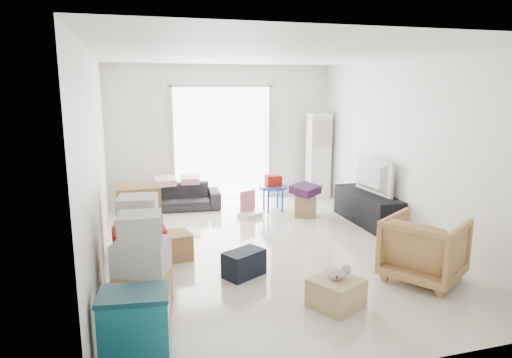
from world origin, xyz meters
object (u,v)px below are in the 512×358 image
Objects in this scene: ac_tower at (318,156)px; sofa at (177,193)px; television at (368,189)px; wood_crate at (336,293)px; armchair at (425,246)px; ottoman at (305,205)px; kids_table at (273,185)px; storage_bins at (136,329)px; tv_console at (367,208)px.

ac_tower is 3.01m from sofa.
wood_crate is (-1.85, -2.61, -0.43)m from television.
television reaches higher than wood_crate.
wood_crate is at bearing 71.55° from armchair.
television reaches higher than sofa.
ottoman is at bearing -122.56° from ac_tower.
ac_tower is 1.74× the size of television.
armchair reaches higher than wood_crate.
armchair is at bearing -77.83° from kids_table.
wood_crate is (-0.56, -3.80, -0.33)m from kids_table.
storage_bins is at bearing -95.28° from sofa.
kids_table is (-0.44, 0.49, 0.29)m from ottoman.
armchair is 1.31× the size of storage_bins.
ac_tower is at bearing -2.19° from television.
ac_tower is 1.11× the size of tv_console.
tv_console is 0.97× the size of sofa.
sofa reaches higher than wood_crate.
ottoman is at bearing 51.08° from storage_bins.
sofa is at bearing 55.35° from television.
armchair is 1.27× the size of kids_table.
storage_bins is (-3.90, -3.08, 0.07)m from tv_console.
ottoman is at bearing -27.16° from armchair.
armchair is 1.83× the size of wood_crate.
storage_bins is (-0.90, -4.88, 0.01)m from sofa.
tv_console is at bearing -42.76° from kids_table.
ac_tower is 4.27m from armchair.
tv_console is 0.33m from television.
ottoman is (-0.85, 0.70, -0.07)m from tv_console.
sofa is 2.42m from ottoman.
ac_tower is 3.74× the size of wood_crate.
sofa is (-3.00, 1.81, -0.27)m from television.
kids_table reaches higher than ottoman.
ac_tower reaches higher than storage_bins.
tv_console is (0.05, -1.96, -0.61)m from ac_tower.
wood_crate is at bearing -98.44° from kids_table.
wood_crate is at bearing -106.86° from ottoman.
television is at bearing -39.45° from ottoman.
sofa reaches higher than tv_console.
tv_console is 3.36× the size of wood_crate.
armchair is at bearing -84.09° from ottoman.
storage_bins is 2.10m from wood_crate.
television is 3.52m from sofa.
storage_bins is at bearing 124.61° from television.
armchair reaches higher than storage_bins.
armchair is 3.45m from storage_bins.
sofa is at bearing 104.60° from wood_crate.
storage_bins is 1.73× the size of ottoman.
ottoman is (2.15, -1.10, -0.13)m from sofa.
ac_tower is 2.04× the size of armchair.
kids_table reaches higher than television.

